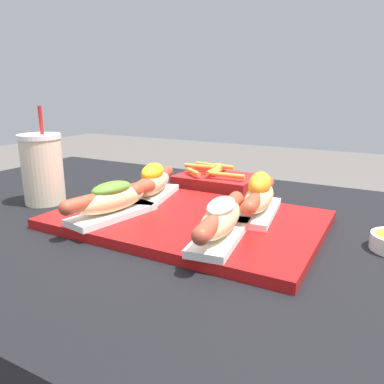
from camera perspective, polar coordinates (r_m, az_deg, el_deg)
patio_table at (r=0.92m, az=-0.74°, el=-26.63°), size 1.48×0.84×0.74m
serving_tray at (r=0.71m, az=-0.78°, el=-4.20°), size 0.49×0.32×0.02m
hot_dog_0 at (r=0.70m, az=-12.05°, el=-1.20°), size 0.09×0.21×0.07m
hot_dog_1 at (r=0.58m, az=4.43°, el=-4.21°), size 0.08×0.21×0.07m
hot_dog_2 at (r=0.81m, az=-5.97°, el=1.42°), size 0.10×0.21×0.08m
hot_dog_3 at (r=0.71m, az=10.19°, el=-0.67°), size 0.08×0.21×0.08m
drink_cup at (r=0.89m, az=-21.81°, el=3.30°), size 0.09×0.09×0.21m
fries_basket at (r=0.96m, az=3.75°, el=1.72°), size 0.20×0.14×0.06m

